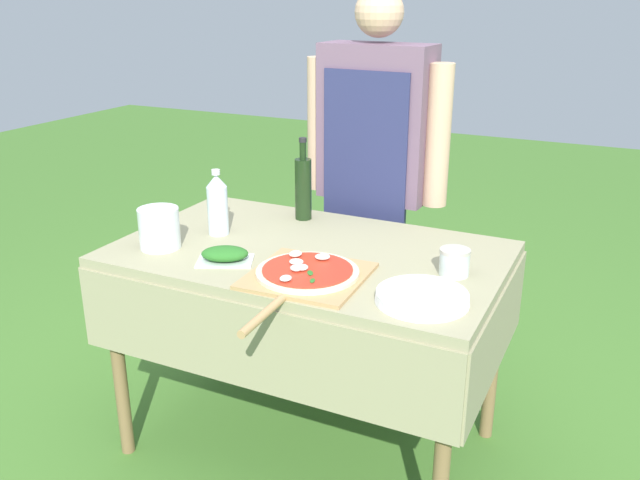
{
  "coord_description": "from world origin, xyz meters",
  "views": [
    {
      "loc": [
        0.96,
        -1.9,
        1.6
      ],
      "look_at": [
        0.04,
        0.0,
        0.82
      ],
      "focal_mm": 38.0,
      "sensor_mm": 36.0,
      "label": 1
    }
  ],
  "objects_px": {
    "water_bottle": "(217,205)",
    "plate_stack": "(422,297)",
    "herb_container": "(225,255)",
    "pizza_on_peel": "(306,275)",
    "mixing_tub": "(159,228)",
    "person_cook": "(375,162)",
    "oil_bottle": "(303,187)",
    "sauce_jar": "(455,263)",
    "prep_table": "(309,276)"
  },
  "relations": [
    {
      "from": "water_bottle",
      "to": "plate_stack",
      "type": "height_order",
      "value": "water_bottle"
    },
    {
      "from": "water_bottle",
      "to": "plate_stack",
      "type": "bearing_deg",
      "value": -15.26
    },
    {
      "from": "water_bottle",
      "to": "herb_container",
      "type": "distance_m",
      "value": 0.28
    },
    {
      "from": "pizza_on_peel",
      "to": "mixing_tub",
      "type": "distance_m",
      "value": 0.57
    },
    {
      "from": "herb_container",
      "to": "person_cook",
      "type": "bearing_deg",
      "value": 75.96
    },
    {
      "from": "mixing_tub",
      "to": "oil_bottle",
      "type": "bearing_deg",
      "value": 58.69
    },
    {
      "from": "oil_bottle",
      "to": "pizza_on_peel",
      "type": "bearing_deg",
      "value": -62.35
    },
    {
      "from": "mixing_tub",
      "to": "sauce_jar",
      "type": "relative_size",
      "value": 1.47
    },
    {
      "from": "pizza_on_peel",
      "to": "sauce_jar",
      "type": "bearing_deg",
      "value": 27.95
    },
    {
      "from": "mixing_tub",
      "to": "pizza_on_peel",
      "type": "bearing_deg",
      "value": -2.53
    },
    {
      "from": "oil_bottle",
      "to": "sauce_jar",
      "type": "relative_size",
      "value": 3.32
    },
    {
      "from": "prep_table",
      "to": "person_cook",
      "type": "bearing_deg",
      "value": 89.42
    },
    {
      "from": "prep_table",
      "to": "oil_bottle",
      "type": "bearing_deg",
      "value": 120.24
    },
    {
      "from": "prep_table",
      "to": "herb_container",
      "type": "relative_size",
      "value": 6.22
    },
    {
      "from": "prep_table",
      "to": "pizza_on_peel",
      "type": "height_order",
      "value": "pizza_on_peel"
    },
    {
      "from": "sauce_jar",
      "to": "water_bottle",
      "type": "bearing_deg",
      "value": -179.4
    },
    {
      "from": "pizza_on_peel",
      "to": "oil_bottle",
      "type": "height_order",
      "value": "oil_bottle"
    },
    {
      "from": "person_cook",
      "to": "oil_bottle",
      "type": "xyz_separation_m",
      "value": [
        -0.17,
        -0.3,
        -0.05
      ]
    },
    {
      "from": "oil_bottle",
      "to": "herb_container",
      "type": "xyz_separation_m",
      "value": [
        -0.03,
        -0.5,
        -0.1
      ]
    },
    {
      "from": "person_cook",
      "to": "herb_container",
      "type": "distance_m",
      "value": 0.83
    },
    {
      "from": "prep_table",
      "to": "oil_bottle",
      "type": "relative_size",
      "value": 4.18
    },
    {
      "from": "oil_bottle",
      "to": "plate_stack",
      "type": "xyz_separation_m",
      "value": [
        0.64,
        -0.52,
        -0.11
      ]
    },
    {
      "from": "pizza_on_peel",
      "to": "water_bottle",
      "type": "height_order",
      "value": "water_bottle"
    },
    {
      "from": "mixing_tub",
      "to": "sauce_jar",
      "type": "bearing_deg",
      "value": 12.17
    },
    {
      "from": "prep_table",
      "to": "water_bottle",
      "type": "height_order",
      "value": "water_bottle"
    },
    {
      "from": "prep_table",
      "to": "water_bottle",
      "type": "relative_size",
      "value": 5.53
    },
    {
      "from": "person_cook",
      "to": "plate_stack",
      "type": "bearing_deg",
      "value": 122.69
    },
    {
      "from": "herb_container",
      "to": "sauce_jar",
      "type": "relative_size",
      "value": 2.23
    },
    {
      "from": "person_cook",
      "to": "prep_table",
      "type": "bearing_deg",
      "value": 92.34
    },
    {
      "from": "oil_bottle",
      "to": "herb_container",
      "type": "relative_size",
      "value": 1.49
    },
    {
      "from": "water_bottle",
      "to": "plate_stack",
      "type": "xyz_separation_m",
      "value": [
        0.83,
        -0.23,
        -0.1
      ]
    },
    {
      "from": "plate_stack",
      "to": "mixing_tub",
      "type": "bearing_deg",
      "value": 178.23
    },
    {
      "from": "plate_stack",
      "to": "sauce_jar",
      "type": "xyz_separation_m",
      "value": [
        0.03,
        0.24,
        0.02
      ]
    },
    {
      "from": "prep_table",
      "to": "sauce_jar",
      "type": "height_order",
      "value": "sauce_jar"
    },
    {
      "from": "prep_table",
      "to": "plate_stack",
      "type": "xyz_separation_m",
      "value": [
        0.47,
        -0.23,
        0.11
      ]
    },
    {
      "from": "water_bottle",
      "to": "sauce_jar",
      "type": "bearing_deg",
      "value": 0.6
    },
    {
      "from": "pizza_on_peel",
      "to": "mixing_tub",
      "type": "relative_size",
      "value": 4.24
    },
    {
      "from": "water_bottle",
      "to": "sauce_jar",
      "type": "distance_m",
      "value": 0.86
    },
    {
      "from": "pizza_on_peel",
      "to": "oil_bottle",
      "type": "distance_m",
      "value": 0.59
    },
    {
      "from": "prep_table",
      "to": "sauce_jar",
      "type": "distance_m",
      "value": 0.52
    },
    {
      "from": "oil_bottle",
      "to": "sauce_jar",
      "type": "distance_m",
      "value": 0.73
    },
    {
      "from": "person_cook",
      "to": "herb_container",
      "type": "relative_size",
      "value": 7.7
    },
    {
      "from": "oil_bottle",
      "to": "mixing_tub",
      "type": "xyz_separation_m",
      "value": [
        -0.3,
        -0.49,
        -0.06
      ]
    },
    {
      "from": "water_bottle",
      "to": "herb_container",
      "type": "bearing_deg",
      "value": -51.61
    },
    {
      "from": "pizza_on_peel",
      "to": "sauce_jar",
      "type": "distance_m",
      "value": 0.46
    },
    {
      "from": "oil_bottle",
      "to": "water_bottle",
      "type": "bearing_deg",
      "value": -124.1
    },
    {
      "from": "pizza_on_peel",
      "to": "water_bottle",
      "type": "bearing_deg",
      "value": 151.9
    },
    {
      "from": "person_cook",
      "to": "sauce_jar",
      "type": "distance_m",
      "value": 0.77
    },
    {
      "from": "prep_table",
      "to": "plate_stack",
      "type": "height_order",
      "value": "plate_stack"
    },
    {
      "from": "pizza_on_peel",
      "to": "herb_container",
      "type": "distance_m",
      "value": 0.3
    }
  ]
}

